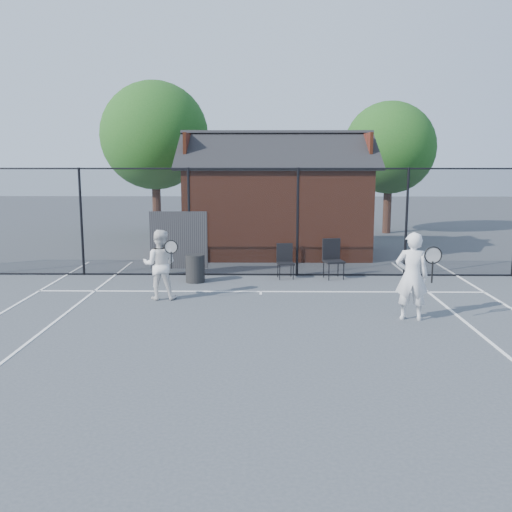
{
  "coord_description": "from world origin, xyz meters",
  "views": [
    {
      "loc": [
        0.08,
        -10.68,
        3.21
      ],
      "look_at": [
        -0.1,
        1.77,
        1.1
      ],
      "focal_mm": 40.0,
      "sensor_mm": 36.0,
      "label": 1
    }
  ],
  "objects_px": {
    "player_front": "(412,276)",
    "chair_right": "(334,260)",
    "chair_left": "(286,262)",
    "waste_bin": "(195,268)",
    "player_back": "(160,265)",
    "clubhouse": "(276,207)"
  },
  "relations": [
    {
      "from": "player_back",
      "to": "waste_bin",
      "type": "xyz_separation_m",
      "value": [
        0.59,
        1.85,
        -0.44
      ]
    },
    {
      "from": "player_front",
      "to": "waste_bin",
      "type": "height_order",
      "value": "player_front"
    },
    {
      "from": "player_front",
      "to": "chair_right",
      "type": "bearing_deg",
      "value": 105.06
    },
    {
      "from": "chair_left",
      "to": "waste_bin",
      "type": "distance_m",
      "value": 2.46
    },
    {
      "from": "chair_left",
      "to": "clubhouse",
      "type": "bearing_deg",
      "value": 85.24
    },
    {
      "from": "chair_right",
      "to": "chair_left",
      "type": "bearing_deg",
      "value": 166.11
    },
    {
      "from": "chair_left",
      "to": "player_front",
      "type": "bearing_deg",
      "value": -66.07
    },
    {
      "from": "chair_left",
      "to": "waste_bin",
      "type": "xyz_separation_m",
      "value": [
        -2.41,
        -0.5,
        -0.09
      ]
    },
    {
      "from": "player_front",
      "to": "player_back",
      "type": "height_order",
      "value": "player_front"
    },
    {
      "from": "player_back",
      "to": "clubhouse",
      "type": "bearing_deg",
      "value": 67.2
    },
    {
      "from": "player_front",
      "to": "chair_left",
      "type": "height_order",
      "value": "player_front"
    },
    {
      "from": "chair_right",
      "to": "clubhouse",
      "type": "bearing_deg",
      "value": 94.65
    },
    {
      "from": "chair_left",
      "to": "waste_bin",
      "type": "bearing_deg",
      "value": -175.16
    },
    {
      "from": "clubhouse",
      "to": "player_front",
      "type": "distance_m",
      "value": 8.82
    },
    {
      "from": "chair_right",
      "to": "waste_bin",
      "type": "height_order",
      "value": "chair_right"
    },
    {
      "from": "player_back",
      "to": "chair_left",
      "type": "relative_size",
      "value": 1.76
    },
    {
      "from": "player_front",
      "to": "chair_left",
      "type": "relative_size",
      "value": 1.94
    },
    {
      "from": "clubhouse",
      "to": "chair_right",
      "type": "xyz_separation_m",
      "value": [
        1.48,
        -4.4,
        -1.08
      ]
    },
    {
      "from": "player_back",
      "to": "chair_right",
      "type": "bearing_deg",
      "value": 28.57
    },
    {
      "from": "player_front",
      "to": "chair_left",
      "type": "distance_m",
      "value": 4.69
    },
    {
      "from": "player_back",
      "to": "waste_bin",
      "type": "height_order",
      "value": "player_back"
    },
    {
      "from": "player_front",
      "to": "chair_right",
      "type": "distance_m",
      "value": 4.17
    }
  ]
}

